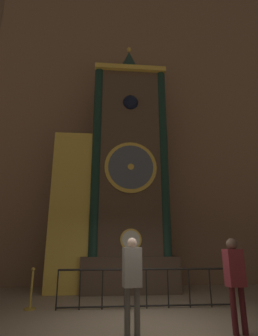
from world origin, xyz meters
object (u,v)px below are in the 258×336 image
object	(u,v)px
stanchion_post	(31,296)
clock_tower	(118,177)
visitor_near	(132,275)
visitor_far	(235,275)

from	to	relation	value
stanchion_post	clock_tower	bearing A→B (deg)	45.53
visitor_near	stanchion_post	xyz separation A→B (m)	(-2.37, 2.17, -0.70)
visitor_near	stanchion_post	bearing A→B (deg)	129.08
visitor_far	visitor_near	bearing A→B (deg)	169.70
visitor_far	stanchion_post	bearing A→B (deg)	144.82
clock_tower	visitor_far	world-z (taller)	clock_tower
visitor_near	visitor_far	distance (m)	1.98
clock_tower	stanchion_post	world-z (taller)	clock_tower
clock_tower	visitor_near	bearing A→B (deg)	-88.76
stanchion_post	visitor_far	bearing A→B (deg)	-27.35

